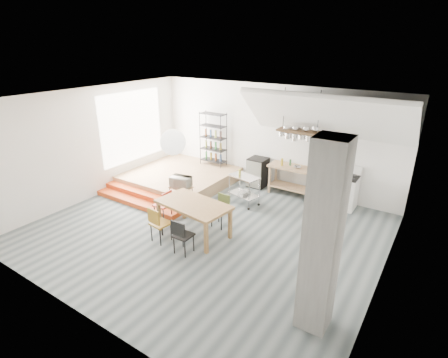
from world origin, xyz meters
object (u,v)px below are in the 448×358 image
Objects in this scene: stove at (345,192)px; mini_fridge at (258,172)px; dining_table at (193,207)px; rolling_cart at (244,186)px.

mini_fridge is at bearing 179.09° from stove.
mini_fridge is (-0.17, 3.52, -0.27)m from dining_table.
dining_table is at bearing -79.25° from rolling_cart.
stove is 1.25× the size of mini_fridge.
stove is 2.81m from rolling_cart.
stove reaches higher than mini_fridge.
stove is 4.35m from dining_table.
mini_fridge reaches higher than dining_table.
dining_table is 2.15m from rolling_cart.
dining_table is (-2.61, -3.47, 0.26)m from stove.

